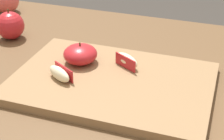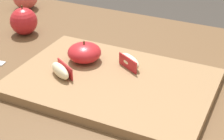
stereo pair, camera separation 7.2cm
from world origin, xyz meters
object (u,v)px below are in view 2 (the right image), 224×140
(apple_half_skin_up, at_px, (84,52))
(apple_wedge_front, at_px, (61,71))
(apple_wedge_back, at_px, (131,62))
(whole_apple_crimson, at_px, (24,21))
(cutting_board, at_px, (112,82))

(apple_half_skin_up, distance_m, apple_wedge_front, 0.08)
(apple_wedge_back, bearing_deg, apple_half_skin_up, -170.90)
(apple_wedge_front, distance_m, whole_apple_crimson, 0.28)
(apple_wedge_front, xyz_separation_m, apple_wedge_back, (0.11, 0.10, 0.00))
(cutting_board, height_order, apple_wedge_back, apple_wedge_back)
(apple_wedge_back, distance_m, whole_apple_crimson, 0.35)
(cutting_board, xyz_separation_m, whole_apple_crimson, (-0.32, 0.14, 0.03))
(apple_wedge_back, bearing_deg, whole_apple_crimson, 167.18)
(apple_half_skin_up, xyz_separation_m, apple_wedge_back, (0.10, 0.02, -0.01))
(cutting_board, distance_m, apple_wedge_back, 0.07)
(apple_wedge_front, relative_size, whole_apple_crimson, 0.81)
(cutting_board, distance_m, whole_apple_crimson, 0.35)
(cutting_board, bearing_deg, apple_wedge_front, -159.18)
(apple_wedge_front, xyz_separation_m, whole_apple_crimson, (-0.22, 0.17, 0.00))
(apple_wedge_front, bearing_deg, apple_half_skin_up, 82.59)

